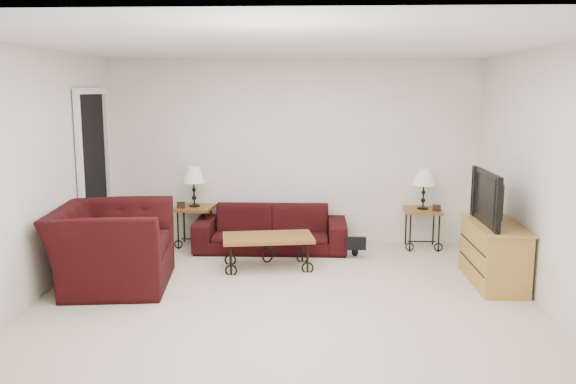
# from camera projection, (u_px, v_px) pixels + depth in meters

# --- Properties ---
(ground) EXTENTS (5.00, 5.00, 0.00)m
(ground) POSITION_uv_depth(u_px,v_px,m) (285.00, 303.00, 5.94)
(ground) COLOR beige
(ground) RESTS_ON ground
(wall_back) EXTENTS (5.00, 0.02, 2.50)m
(wall_back) POSITION_uv_depth(u_px,v_px,m) (294.00, 152.00, 8.19)
(wall_back) COLOR silver
(wall_back) RESTS_ON ground
(wall_front) EXTENTS (5.00, 0.02, 2.50)m
(wall_front) POSITION_uv_depth(u_px,v_px,m) (263.00, 244.00, 3.27)
(wall_front) COLOR silver
(wall_front) RESTS_ON ground
(wall_left) EXTENTS (0.02, 5.00, 2.50)m
(wall_left) POSITION_uv_depth(u_px,v_px,m) (28.00, 177.00, 5.84)
(wall_left) COLOR silver
(wall_left) RESTS_ON ground
(wall_right) EXTENTS (0.02, 5.00, 2.50)m
(wall_right) POSITION_uv_depth(u_px,v_px,m) (551.00, 180.00, 5.62)
(wall_right) COLOR silver
(wall_right) RESTS_ON ground
(ceiling) EXTENTS (5.00, 5.00, 0.00)m
(ceiling) POSITION_uv_depth(u_px,v_px,m) (285.00, 44.00, 5.52)
(ceiling) COLOR white
(ceiling) RESTS_ON wall_back
(doorway) EXTENTS (0.08, 0.94, 2.04)m
(doorway) POSITION_uv_depth(u_px,v_px,m) (94.00, 176.00, 7.50)
(doorway) COLOR black
(doorway) RESTS_ON ground
(sofa) EXTENTS (1.97, 0.77, 0.58)m
(sofa) POSITION_uv_depth(u_px,v_px,m) (271.00, 229.00, 7.89)
(sofa) COLOR black
(sofa) RESTS_ON ground
(side_table_left) EXTENTS (0.54, 0.54, 0.54)m
(side_table_left) POSITION_uv_depth(u_px,v_px,m) (195.00, 226.00, 8.12)
(side_table_left) COLOR brown
(side_table_left) RESTS_ON ground
(side_table_right) EXTENTS (0.53, 0.53, 0.53)m
(side_table_right) POSITION_uv_depth(u_px,v_px,m) (422.00, 229.00, 7.99)
(side_table_right) COLOR brown
(side_table_right) RESTS_ON ground
(lamp_left) EXTENTS (0.33, 0.33, 0.54)m
(lamp_left) POSITION_uv_depth(u_px,v_px,m) (194.00, 186.00, 8.03)
(lamp_left) COLOR black
(lamp_left) RESTS_ON side_table_left
(lamp_right) EXTENTS (0.33, 0.33, 0.53)m
(lamp_right) POSITION_uv_depth(u_px,v_px,m) (424.00, 189.00, 7.90)
(lamp_right) COLOR black
(lamp_right) RESTS_ON side_table_right
(photo_frame_left) EXTENTS (0.11, 0.02, 0.09)m
(photo_frame_left) POSITION_uv_depth(u_px,v_px,m) (181.00, 205.00, 7.92)
(photo_frame_left) COLOR black
(photo_frame_left) RESTS_ON side_table_left
(photo_frame_right) EXTENTS (0.11, 0.04, 0.09)m
(photo_frame_right) POSITION_uv_depth(u_px,v_px,m) (437.00, 208.00, 7.78)
(photo_frame_right) COLOR black
(photo_frame_right) RESTS_ON side_table_right
(coffee_table) EXTENTS (1.13, 0.73, 0.39)m
(coffee_table) POSITION_uv_depth(u_px,v_px,m) (268.00, 252.00, 7.09)
(coffee_table) COLOR brown
(coffee_table) RESTS_ON ground
(armchair) EXTENTS (1.30, 1.45, 0.86)m
(armchair) POSITION_uv_depth(u_px,v_px,m) (112.00, 246.00, 6.43)
(armchair) COLOR black
(armchair) RESTS_ON ground
(throw_pillow) EXTENTS (0.15, 0.40, 0.39)m
(throw_pillow) POSITION_uv_depth(u_px,v_px,m) (124.00, 240.00, 6.36)
(throw_pillow) COLOR #CA6E1A
(throw_pillow) RESTS_ON armchair
(tv_stand) EXTENTS (0.46, 1.11, 0.66)m
(tv_stand) POSITION_uv_depth(u_px,v_px,m) (494.00, 254.00, 6.50)
(tv_stand) COLOR #A6733D
(tv_stand) RESTS_ON ground
(television) EXTENTS (0.13, 0.99, 0.57)m
(television) POSITION_uv_depth(u_px,v_px,m) (495.00, 198.00, 6.40)
(television) COLOR black
(television) RESTS_ON tv_stand
(backpack) EXTENTS (0.47, 0.42, 0.49)m
(backpack) POSITION_uv_depth(u_px,v_px,m) (355.00, 237.00, 7.59)
(backpack) COLOR black
(backpack) RESTS_ON ground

